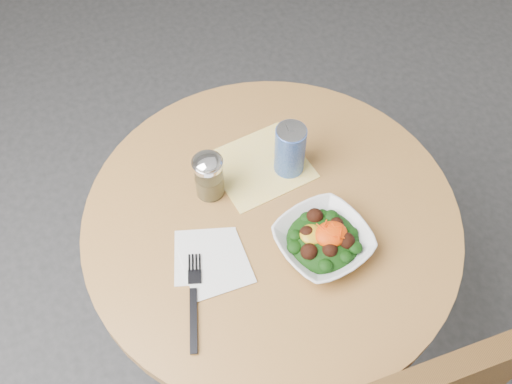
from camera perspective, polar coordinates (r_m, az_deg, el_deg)
ground at (r=2.03m, az=1.08°, el=-13.80°), size 6.00×6.00×0.00m
table at (r=1.53m, az=1.40°, el=-6.32°), size 0.90×0.90×0.75m
cloth_napkin at (r=1.44m, az=0.44°, el=2.64°), size 0.24×0.23×0.00m
paper_napkins at (r=1.30m, az=-4.51°, el=-6.84°), size 0.18×0.20×0.00m
salad_bowl at (r=1.30m, az=6.74°, el=-4.83°), size 0.24×0.24×0.08m
fork at (r=1.25m, az=-6.23°, el=-10.50°), size 0.10×0.22×0.00m
spice_shaker at (r=1.34m, az=-4.74°, el=1.61°), size 0.07×0.07×0.13m
beverage_can at (r=1.38m, az=3.41°, el=4.24°), size 0.08×0.08×0.15m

